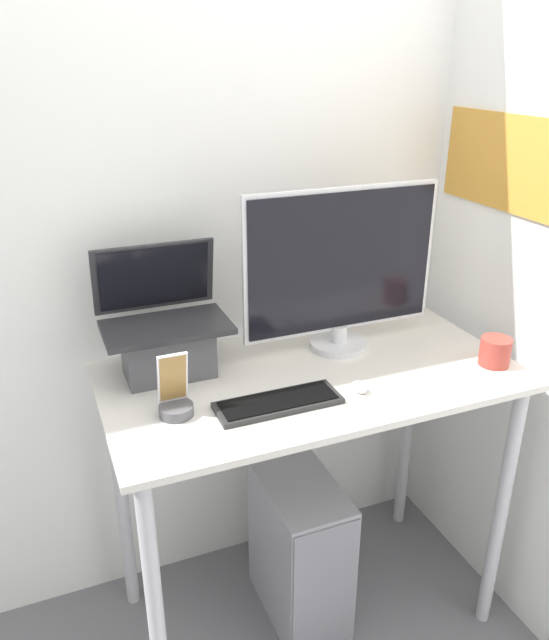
{
  "coord_description": "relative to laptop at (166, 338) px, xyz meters",
  "views": [
    {
      "loc": [
        -0.68,
        -1.09,
        1.73
      ],
      "look_at": [
        -0.11,
        0.31,
        1.08
      ],
      "focal_mm": 35.0,
      "sensor_mm": 36.0,
      "label": 1
    }
  ],
  "objects": [
    {
      "name": "laptop",
      "position": [
        0.0,
        0.0,
        0.0
      ],
      "size": [
        0.34,
        0.24,
        0.35
      ],
      "color": "#4C4C51",
      "rests_on": "desk"
    },
    {
      "name": "computer_tower",
      "position": [
        0.35,
        -0.14,
        -0.75
      ],
      "size": [
        0.22,
        0.37,
        0.51
      ],
      "color": "gray",
      "rests_on": "ground_plane"
    },
    {
      "name": "cell_phone",
      "position": [
        -0.03,
        -0.22,
        -0.06
      ],
      "size": [
        0.09,
        0.09,
        0.17
      ],
      "color": "#4C4C51",
      "rests_on": "desk"
    },
    {
      "name": "desk",
      "position": [
        0.37,
        -0.16,
        -0.25
      ],
      "size": [
        1.16,
        0.61,
        0.9
      ],
      "color": "beige",
      "rests_on": "ground_plane"
    },
    {
      "name": "keyboard",
      "position": [
        0.22,
        -0.28,
        -0.1
      ],
      "size": [
        0.32,
        0.11,
        0.02
      ],
      "color": "black",
      "rests_on": "desk"
    },
    {
      "name": "monitor",
      "position": [
        0.52,
        -0.03,
        0.14
      ],
      "size": [
        0.6,
        0.17,
        0.49
      ],
      "color": "silver",
      "rests_on": "desk"
    },
    {
      "name": "wall_back",
      "position": [
        0.37,
        0.24,
        0.29
      ],
      "size": [
        6.0,
        0.05,
        2.6
      ],
      "color": "white",
      "rests_on": "ground_plane"
    },
    {
      "name": "mug",
      "position": [
        0.88,
        -0.31,
        -0.06
      ],
      "size": [
        0.09,
        0.09,
        0.08
      ],
      "color": "#9E382D",
      "rests_on": "desk"
    },
    {
      "name": "mouse",
      "position": [
        0.44,
        -0.3,
        -0.09
      ],
      "size": [
        0.03,
        0.06,
        0.03
      ],
      "color": "white",
      "rests_on": "desk"
    }
  ]
}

